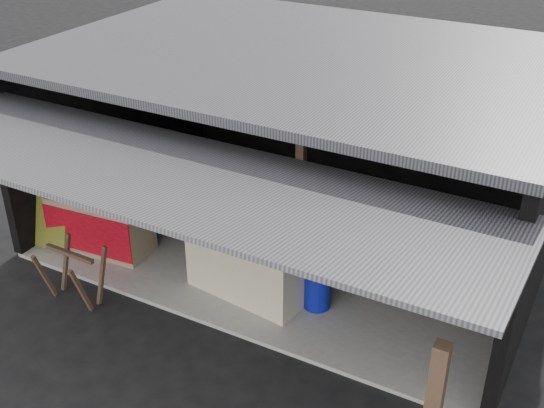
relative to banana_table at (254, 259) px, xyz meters
The scene contains 13 objects.
ground 1.12m from the banana_table, 94.28° to the right, with size 80.00×80.00×0.00m, color black.
concrete_slab 1.60m from the banana_table, 92.76° to the left, with size 7.00×5.00×0.06m, color gray.
shophouse 2.42m from the banana_table, 92.25° to the left, with size 7.40×7.29×3.02m.
banana_table is the anchor object (origin of this frame).
banana_pile 0.56m from the banana_table, ahead, with size 1.57×0.94×0.19m, color yellow, non-canonical shape.
white_crate 1.03m from the banana_table, 87.07° to the left, with size 0.90×0.64×0.97m.
neighbor_stall 2.56m from the banana_table, behind, with size 1.56×0.81×1.56m.
green_signboard 3.25m from the banana_table, 169.70° to the right, with size 0.59×0.04×0.89m, color black.
sawhorse 2.45m from the banana_table, 145.67° to the right, with size 0.81×0.71×0.80m.
water_barrel 0.97m from the banana_table, ahead, with size 0.36×0.36×0.53m, color #0D1699.
plastic_chair 2.21m from the banana_table, 39.40° to the left, with size 0.50×0.50×0.94m.
magenta_rug 1.86m from the banana_table, 34.89° to the left, with size 1.50×1.00×0.01m, color #7D1B58.
picture_frames 4.17m from the banana_table, 93.51° to the left, with size 1.62×0.04×0.46m.
Camera 1 is at (4.03, -5.74, 5.69)m, focal length 45.00 mm.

